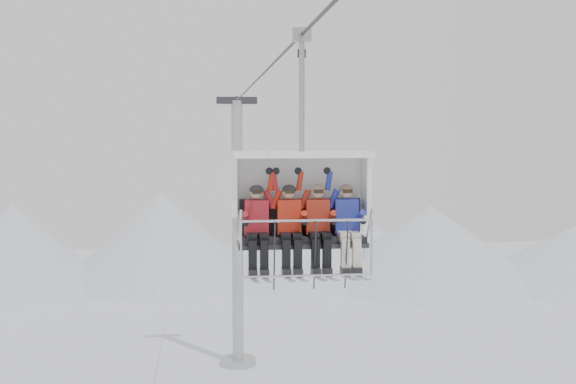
{
  "coord_description": "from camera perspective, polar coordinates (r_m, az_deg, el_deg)",
  "views": [
    {
      "loc": [
        -1.59,
        -13.79,
        11.7
      ],
      "look_at": [
        0.0,
        0.0,
        10.56
      ],
      "focal_mm": 45.0,
      "sensor_mm": 36.0,
      "label": 1
    }
  ],
  "objects": [
    {
      "name": "haul_cable",
      "position": [
        13.97,
        0.0,
        11.27
      ],
      "size": [
        0.06,
        50.0,
        0.06
      ],
      "primitive_type": "cylinder",
      "rotation": [
        1.57,
        0.0,
        0.0
      ],
      "color": "#303136",
      "rests_on": "lift_tower_left"
    },
    {
      "name": "skier_far_right",
      "position": [
        11.98,
        4.7,
        -2.56
      ],
      "size": [
        0.39,
        1.69,
        1.56
      ],
      "color": "#26319E",
      "rests_on": "chairlift_carrier"
    },
    {
      "name": "chairlift_carrier",
      "position": [
        12.11,
        0.99,
        -0.27
      ],
      "size": [
        2.28,
        1.17,
        3.98
      ],
      "color": "black",
      "rests_on": "haul_cable"
    },
    {
      "name": "skier_center_left",
      "position": [
        11.83,
        0.13,
        -2.64
      ],
      "size": [
        0.39,
        1.69,
        1.56
      ],
      "color": "red",
      "rests_on": "chairlift_carrier"
    },
    {
      "name": "ridgeline",
      "position": [
        56.53,
        -6.52,
        -4.37
      ],
      "size": [
        72.0,
        21.0,
        7.0
      ],
      "color": "silver",
      "rests_on": "ground"
    },
    {
      "name": "lift_tower_right",
      "position": [
        36.31,
        -4.0,
        -4.71
      ],
      "size": [
        2.0,
        1.8,
        13.48
      ],
      "color": "#A4A7AB",
      "rests_on": "ground"
    },
    {
      "name": "skier_far_left",
      "position": [
        11.78,
        -2.47,
        -2.67
      ],
      "size": [
        0.39,
        1.69,
        1.56
      ],
      "color": "#A91E26",
      "rests_on": "chairlift_carrier"
    },
    {
      "name": "skier_center_right",
      "position": [
        11.89,
        2.41,
        -2.6
      ],
      "size": [
        0.39,
        1.69,
        1.56
      ],
      "color": "#AA2819",
      "rests_on": "chairlift_carrier"
    }
  ]
}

